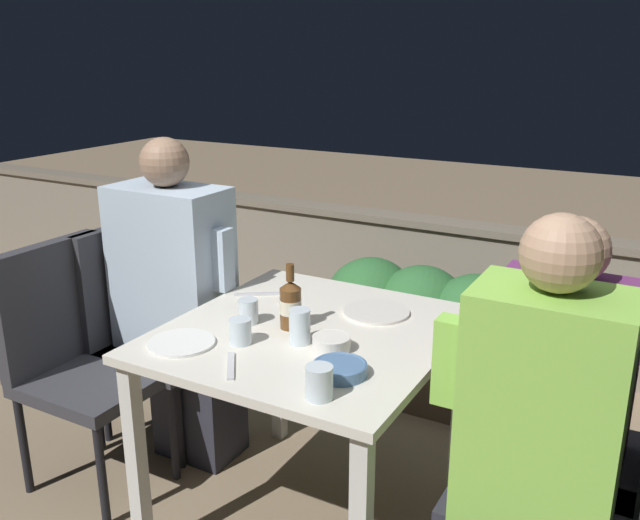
{
  "coord_description": "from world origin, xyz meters",
  "views": [
    {
      "loc": [
        1.03,
        -1.78,
        1.64
      ],
      "look_at": [
        0.0,
        0.07,
        0.97
      ],
      "focal_mm": 38.0,
      "sensor_mm": 36.0,
      "label": 1
    }
  ],
  "objects": [
    {
      "name": "dining_table",
      "position": [
        0.0,
        0.0,
        0.66
      ],
      "size": [
        0.9,
        0.95,
        0.75
      ],
      "color": "silver",
      "rests_on": "ground_plane"
    },
    {
      "name": "parapet_wall",
      "position": [
        0.0,
        1.69,
        0.37
      ],
      "size": [
        9.0,
        0.18,
        0.73
      ],
      "color": "gray",
      "rests_on": "ground_plane"
    },
    {
      "name": "person_purple_stripe",
      "position": [
        0.74,
        0.15,
        0.6
      ],
      "size": [
        0.48,
        0.26,
        1.2
      ],
      "color": "#282833",
      "rests_on": "ground_plane"
    },
    {
      "name": "chair_left_near",
      "position": [
        -0.94,
        -0.17,
        0.56
      ],
      "size": [
        0.47,
        0.47,
        0.94
      ],
      "color": "#333338",
      "rests_on": "ground_plane"
    },
    {
      "name": "chair_right_far",
      "position": [
        0.95,
        0.15,
        0.56
      ],
      "size": [
        0.47,
        0.47,
        0.94
      ],
      "color": "#333338",
      "rests_on": "ground_plane"
    },
    {
      "name": "glass_cup_3",
      "position": [
        -0.21,
        -0.05,
        0.8
      ],
      "size": [
        0.07,
        0.07,
        0.08
      ],
      "color": "silver",
      "rests_on": "dining_table"
    },
    {
      "name": "bowl_0",
      "position": [
        0.14,
        -0.1,
        0.78
      ],
      "size": [
        0.12,
        0.12,
        0.05
      ],
      "color": "silver",
      "rests_on": "dining_table"
    },
    {
      "name": "plate_0",
      "position": [
        0.13,
        0.24,
        0.76
      ],
      "size": [
        0.23,
        0.23,
        0.01
      ],
      "color": "silver",
      "rests_on": "dining_table"
    },
    {
      "name": "fork_2",
      "position": [
        -0.33,
        0.18,
        0.76
      ],
      "size": [
        0.15,
        0.11,
        0.01
      ],
      "color": "silver",
      "rests_on": "dining_table"
    },
    {
      "name": "glass_cup_2",
      "position": [
        -0.13,
        -0.2,
        0.79
      ],
      "size": [
        0.07,
        0.07,
        0.08
      ],
      "color": "silver",
      "rests_on": "dining_table"
    },
    {
      "name": "fork_0",
      "position": [
        -0.15,
        0.11,
        0.76
      ],
      "size": [
        0.14,
        0.13,
        0.01
      ],
      "color": "silver",
      "rests_on": "dining_table"
    },
    {
      "name": "fork_1",
      "position": [
        -0.06,
        -0.35,
        0.76
      ],
      "size": [
        0.11,
        0.15,
        0.01
      ],
      "color": "silver",
      "rests_on": "dining_table"
    },
    {
      "name": "chair_left_far",
      "position": [
        -0.91,
        0.17,
        0.56
      ],
      "size": [
        0.47,
        0.47,
        0.94
      ],
      "color": "#333338",
      "rests_on": "ground_plane"
    },
    {
      "name": "person_green_blouse",
      "position": [
        0.75,
        -0.19,
        0.65
      ],
      "size": [
        0.48,
        0.26,
        1.28
      ],
      "color": "#282833",
      "rests_on": "ground_plane"
    },
    {
      "name": "bowl_1",
      "position": [
        0.24,
        -0.24,
        0.77
      ],
      "size": [
        0.16,
        0.16,
        0.04
      ],
      "color": "#4C709E",
      "rests_on": "dining_table"
    },
    {
      "name": "person_blue_shirt",
      "position": [
        -0.7,
        0.17,
        0.66
      ],
      "size": [
        0.52,
        0.26,
        1.32
      ],
      "color": "#282833",
      "rests_on": "ground_plane"
    },
    {
      "name": "beer_bottle",
      "position": [
        -0.06,
        -0.02,
        0.84
      ],
      "size": [
        0.07,
        0.07,
        0.22
      ],
      "color": "brown",
      "rests_on": "dining_table"
    },
    {
      "name": "glass_cup_1",
      "position": [
        0.25,
        -0.38,
        0.8
      ],
      "size": [
        0.08,
        0.08,
        0.09
      ],
      "color": "silver",
      "rests_on": "dining_table"
    },
    {
      "name": "glass_cup_0",
      "position": [
        0.03,
        -0.11,
        0.81
      ],
      "size": [
        0.07,
        0.07,
        0.11
      ],
      "color": "silver",
      "rests_on": "dining_table"
    },
    {
      "name": "chair_right_near",
      "position": [
        0.97,
        -0.19,
        0.56
      ],
      "size": [
        0.47,
        0.47,
        0.94
      ],
      "color": "#333338",
      "rests_on": "ground_plane"
    },
    {
      "name": "plate_1",
      "position": [
        -0.29,
        -0.3,
        0.76
      ],
      "size": [
        0.21,
        0.21,
        0.01
      ],
      "color": "white",
      "rests_on": "dining_table"
    },
    {
      "name": "potted_plant",
      "position": [
        -1.04,
        0.67,
        0.4
      ],
      "size": [
        0.36,
        0.36,
        0.65
      ],
      "color": "#B2A899",
      "rests_on": "ground_plane"
    },
    {
      "name": "planter_hedge",
      "position": [
        -0.0,
        1.05,
        0.37
      ],
      "size": [
        0.96,
        0.47,
        0.67
      ],
      "color": "brown",
      "rests_on": "ground_plane"
    }
  ]
}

